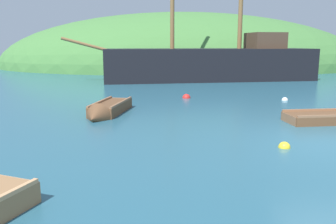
# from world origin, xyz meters

# --- Properties ---
(ground_plane) EXTENTS (120.00, 120.00, 0.00)m
(ground_plane) POSITION_xyz_m (0.00, 0.00, 0.00)
(ground_plane) COLOR #285B70
(shore_hill) EXTENTS (40.38, 25.63, 11.80)m
(shore_hill) POSITION_xyz_m (-3.57, 32.00, 0.00)
(shore_hill) COLOR #477F3D
(shore_hill) RESTS_ON ground
(sailing_ship) EXTENTS (17.17, 6.13, 11.92)m
(sailing_ship) POSITION_xyz_m (-1.63, 16.29, 0.85)
(sailing_ship) COLOR black
(sailing_ship) RESTS_ON ground
(rowboat_far) EXTENTS (1.35, 3.25, 0.86)m
(rowboat_far) POSITION_xyz_m (-6.53, 3.78, 0.13)
(rowboat_far) COLOR brown
(rowboat_far) RESTS_ON ground
(buoy_white) EXTENTS (0.28, 0.28, 0.28)m
(buoy_white) POSITION_xyz_m (0.87, 7.23, 0.00)
(buoy_white) COLOR white
(buoy_white) RESTS_ON ground
(buoy_yellow) EXTENTS (0.29, 0.29, 0.29)m
(buoy_yellow) POSITION_xyz_m (-1.37, -0.25, 0.00)
(buoy_yellow) COLOR yellow
(buoy_yellow) RESTS_ON ground
(buoy_red) EXTENTS (0.39, 0.39, 0.39)m
(buoy_red) POSITION_xyz_m (-3.56, 7.83, 0.00)
(buoy_red) COLOR red
(buoy_red) RESTS_ON ground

